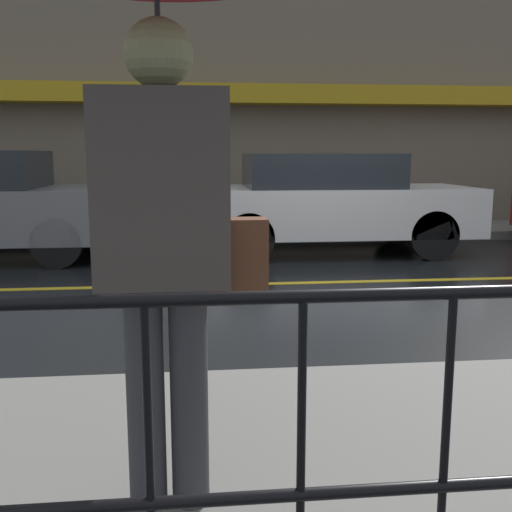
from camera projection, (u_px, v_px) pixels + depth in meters
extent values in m
plane|color=black|center=(336.00, 282.00, 7.08)|extent=(80.00, 80.00, 0.00)
cube|color=slate|center=(284.00, 232.00, 11.08)|extent=(28.00, 1.86, 0.15)
cube|color=gold|center=(336.00, 282.00, 7.08)|extent=(25.20, 0.12, 0.01)
cube|color=#706656|center=(277.00, 73.00, 11.63)|extent=(28.00, 0.30, 6.10)
cube|color=#B79319|center=(280.00, 95.00, 11.29)|extent=(16.80, 0.55, 0.35)
cylinder|color=black|center=(150.00, 486.00, 1.57)|extent=(0.02, 0.02, 1.00)
cylinder|color=black|center=(301.00, 478.00, 1.61)|extent=(0.02, 0.02, 1.00)
cylinder|color=black|center=(444.00, 469.00, 1.65)|extent=(0.02, 0.02, 1.00)
cylinder|color=#333338|center=(146.00, 397.00, 2.29)|extent=(0.15, 0.15, 0.88)
cylinder|color=#333338|center=(189.00, 395.00, 2.30)|extent=(0.15, 0.15, 0.88)
cube|color=#47423D|center=(162.00, 189.00, 2.16)|extent=(0.48, 0.29, 0.70)
sphere|color=#949C67|center=(158.00, 53.00, 2.08)|extent=(0.24, 0.24, 0.24)
cylinder|color=#262628|center=(159.00, 79.00, 2.09)|extent=(0.02, 0.02, 0.77)
cube|color=brown|center=(235.00, 258.00, 2.23)|extent=(0.24, 0.12, 0.30)
cylinder|color=black|center=(80.00, 228.00, 9.55)|extent=(0.67, 0.22, 0.67)
cylinder|color=black|center=(57.00, 243.00, 7.93)|extent=(0.67, 0.22, 0.67)
cube|color=silver|center=(330.00, 210.00, 9.09)|extent=(4.26, 1.77, 0.70)
cube|color=#1E2328|center=(320.00, 170.00, 8.97)|extent=(2.21, 1.63, 0.50)
cylinder|color=black|center=(396.00, 223.00, 10.04)|extent=(0.71, 0.22, 0.71)
cylinder|color=black|center=(433.00, 235.00, 8.52)|extent=(0.71, 0.22, 0.71)
cylinder|color=black|center=(240.00, 225.00, 9.76)|extent=(0.71, 0.22, 0.71)
cylinder|color=black|center=(249.00, 238.00, 8.24)|extent=(0.71, 0.22, 0.71)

